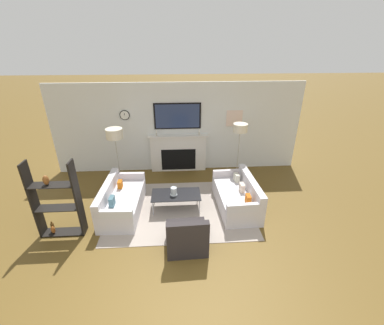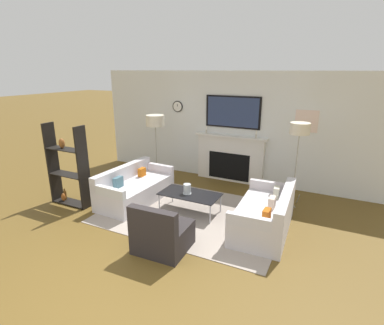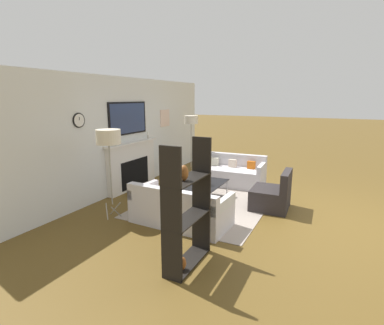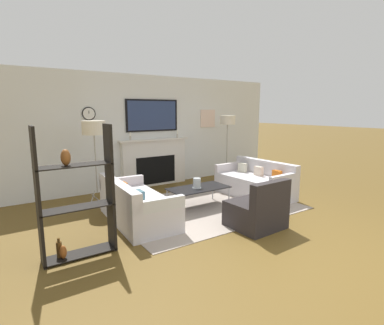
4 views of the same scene
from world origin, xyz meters
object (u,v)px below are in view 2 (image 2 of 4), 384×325
at_px(couch_right, 266,216).
at_px(hurricane_candle, 187,189).
at_px(shelf_unit, 68,168).
at_px(floor_lamp_left, 155,121).
at_px(floor_lamp_right, 300,130).
at_px(couch_left, 134,189).
at_px(armchair, 162,234).
at_px(coffee_table, 190,195).

height_order(couch_right, hurricane_candle, couch_right).
bearing_deg(shelf_unit, couch_right, 10.41).
height_order(floor_lamp_left, shelf_unit, shelf_unit).
relative_size(couch_right, floor_lamp_right, 0.99).
height_order(couch_left, armchair, armchair).
xyz_separation_m(armchair, shelf_unit, (-2.62, 0.60, 0.52)).
xyz_separation_m(couch_left, couch_right, (2.82, 0.00, 0.01)).
relative_size(couch_right, armchair, 2.11).
bearing_deg(floor_lamp_right, floor_lamp_left, 180.00).
xyz_separation_m(armchair, floor_lamp_right, (1.57, 2.63, 1.32)).
xyz_separation_m(couch_right, hurricane_candle, (-1.55, 0.02, 0.20)).
bearing_deg(coffee_table, floor_lamp_left, 141.39).
relative_size(hurricane_candle, floor_lamp_right, 0.11).
distance_m(couch_right, armchair, 1.86).
bearing_deg(floor_lamp_left, coffee_table, -38.61).
xyz_separation_m(coffee_table, floor_lamp_right, (1.77, 1.26, 1.22)).
bearing_deg(hurricane_candle, couch_right, -0.81).
distance_m(couch_right, shelf_unit, 4.02).
distance_m(coffee_table, shelf_unit, 2.57).
bearing_deg(couch_left, hurricane_candle, 1.04).
distance_m(couch_left, floor_lamp_right, 3.60).
height_order(couch_left, floor_lamp_right, floor_lamp_right).
xyz_separation_m(couch_left, hurricane_candle, (1.26, 0.02, 0.21)).
bearing_deg(floor_lamp_left, shelf_unit, -112.57).
height_order(couch_right, floor_lamp_right, floor_lamp_right).
distance_m(armchair, floor_lamp_right, 3.33).
bearing_deg(shelf_unit, hurricane_candle, 17.39).
relative_size(hurricane_candle, shelf_unit, 0.12).
relative_size(armchair, floor_lamp_right, 0.47).
bearing_deg(floor_lamp_right, shelf_unit, -154.24).
distance_m(couch_left, coffee_table, 1.32).
distance_m(couch_right, hurricane_candle, 1.57).
xyz_separation_m(armchair, hurricane_candle, (-0.25, 1.35, 0.21)).
distance_m(couch_left, shelf_unit, 1.42).
bearing_deg(hurricane_candle, shelf_unit, -162.61).
bearing_deg(floor_lamp_left, couch_left, -78.36).
xyz_separation_m(floor_lamp_left, shelf_unit, (-0.84, -2.02, -0.73)).
distance_m(couch_left, floor_lamp_left, 1.82).
xyz_separation_m(hurricane_candle, shelf_unit, (-2.37, -0.74, 0.31)).
bearing_deg(shelf_unit, coffee_table, 17.41).
bearing_deg(couch_right, hurricane_candle, 179.19).
bearing_deg(coffee_table, armchair, -81.74).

